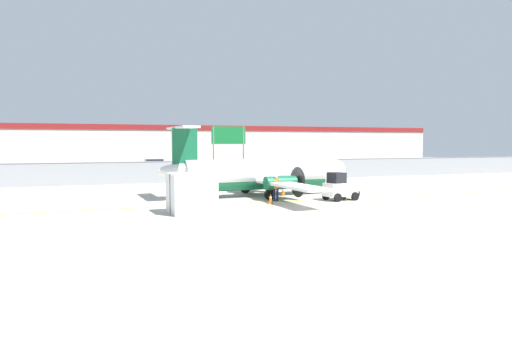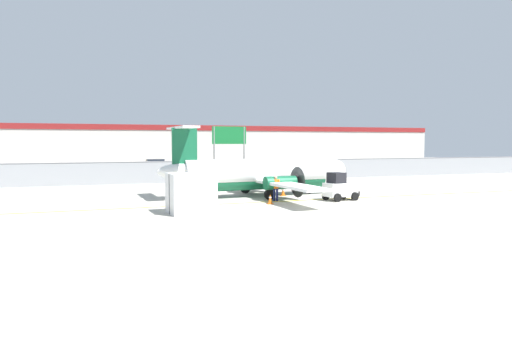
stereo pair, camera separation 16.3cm
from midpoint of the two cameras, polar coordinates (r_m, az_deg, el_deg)
ground_plane at (r=30.33m, az=3.97°, el=-3.81°), size 140.00×140.00×0.01m
perimeter_fence at (r=45.29m, az=-4.12°, el=0.04°), size 98.00×0.10×2.10m
parking_lot_strip at (r=56.50m, az=-7.21°, el=-0.35°), size 98.00×17.00×0.12m
background_building at (r=74.54m, az=-10.27°, el=3.02°), size 91.00×8.10×6.50m
commuter_airplane at (r=32.83m, az=0.86°, el=-0.44°), size 14.58×16.07×4.92m
baggage_tug at (r=31.04m, az=10.30°, el=-2.11°), size 2.49×1.73×1.88m
ground_crew_worker at (r=30.08m, az=2.35°, el=-2.05°), size 0.48×0.48×1.70m
cargo_container at (r=25.28m, az=-8.23°, el=-2.81°), size 2.57×2.21×2.20m
traffic_cone_near_left at (r=35.37m, az=9.59°, el=-2.29°), size 0.36×0.36×0.64m
traffic_cone_near_right at (r=28.76m, az=1.67°, el=-3.59°), size 0.36×0.36×0.64m
traffic_cone_far_left at (r=33.19m, az=3.27°, el=-2.63°), size 0.36×0.36×0.64m
traffic_cone_far_right at (r=32.03m, az=-10.53°, el=-2.91°), size 0.36×0.36×0.64m
parked_car_0 at (r=51.30m, az=-19.42°, el=0.01°), size 4.32×2.26×1.58m
parked_car_1 at (r=60.73m, az=-12.80°, el=0.65°), size 4.29×2.19×1.58m
parked_car_2 at (r=55.88m, az=-2.31°, el=0.49°), size 4.39×2.45×1.58m
parked_car_3 at (r=60.72m, az=5.19°, el=0.72°), size 4.22×2.04×1.58m
highway_sign at (r=46.91m, az=-3.54°, el=3.86°), size 3.60×0.14×5.50m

